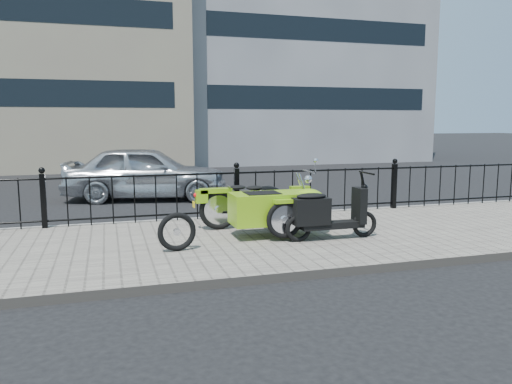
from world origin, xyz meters
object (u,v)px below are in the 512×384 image
object	(u,v)px
scooter	(326,214)
spare_tire	(177,232)
motorcycle_sidecar	(278,206)
sedan_car	(146,172)

from	to	relation	value
scooter	spare_tire	distance (m)	2.37
motorcycle_sidecar	spare_tire	size ratio (longest dim) A/B	4.00
spare_tire	sedan_car	distance (m)	5.83
scooter	motorcycle_sidecar	bearing A→B (deg)	133.73
spare_tire	sedan_car	xyz separation A→B (m)	(0.01, 5.83, 0.28)
spare_tire	motorcycle_sidecar	bearing A→B (deg)	19.93
motorcycle_sidecar	scooter	bearing A→B (deg)	-46.27
scooter	spare_tire	size ratio (longest dim) A/B	2.77
sedan_car	scooter	bearing A→B (deg)	-146.87
motorcycle_sidecar	sedan_car	xyz separation A→B (m)	(-1.76, 5.18, 0.10)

